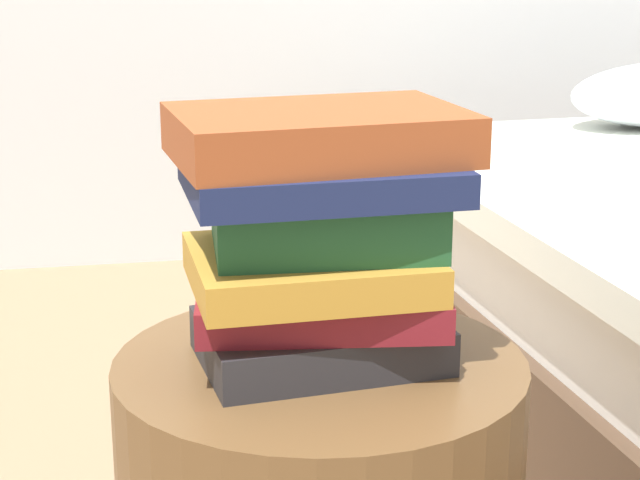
{
  "coord_description": "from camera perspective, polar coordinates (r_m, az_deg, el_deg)",
  "views": [
    {
      "loc": [
        -0.2,
        -1.07,
        0.93
      ],
      "look_at": [
        0.0,
        0.0,
        0.62
      ],
      "focal_mm": 60.75,
      "sensor_mm": 36.0,
      "label": 1
    }
  ],
  "objects": [
    {
      "name": "book_ochre",
      "position": [
        1.14,
        -0.53,
        -1.53
      ],
      "size": [
        0.25,
        0.22,
        0.04
      ],
      "primitive_type": "cube",
      "rotation": [
        0.0,
        0.0,
        0.04
      ],
      "color": "#B7842D",
      "rests_on": "book_maroon"
    },
    {
      "name": "book_rust",
      "position": [
        1.11,
        -0.29,
        5.59
      ],
      "size": [
        0.31,
        0.23,
        0.05
      ],
      "primitive_type": "cube",
      "rotation": [
        0.0,
        0.0,
        0.11
      ],
      "color": "#994723",
      "rests_on": "book_navy"
    },
    {
      "name": "book_navy",
      "position": [
        1.11,
        0.21,
        3.35
      ],
      "size": [
        0.28,
        0.21,
        0.03
      ],
      "primitive_type": "cube",
      "rotation": [
        0.0,
        0.0,
        0.04
      ],
      "color": "#19234C",
      "rests_on": "book_forest"
    },
    {
      "name": "book_charcoal",
      "position": [
        1.17,
        0.14,
        -5.29
      ],
      "size": [
        0.27,
        0.2,
        0.05
      ],
      "primitive_type": "cube",
      "rotation": [
        0.0,
        0.0,
        0.12
      ],
      "color": "#28282D",
      "rests_on": "side_table"
    },
    {
      "name": "book_maroon",
      "position": [
        1.15,
        0.09,
        -3.41
      ],
      "size": [
        0.28,
        0.19,
        0.04
      ],
      "primitive_type": "cube",
      "rotation": [
        0.0,
        0.0,
        -0.12
      ],
      "color": "maroon",
      "rests_on": "book_charcoal"
    },
    {
      "name": "book_forest",
      "position": [
        1.13,
        0.27,
        1.05
      ],
      "size": [
        0.24,
        0.17,
        0.06
      ],
      "primitive_type": "cube",
      "rotation": [
        0.0,
        0.0,
        -0.05
      ],
      "color": "#1E512D",
      "rests_on": "book_ochre"
    }
  ]
}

